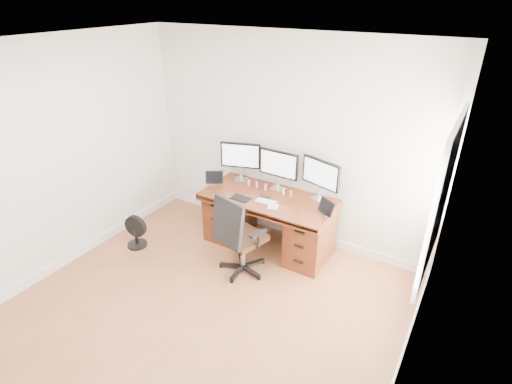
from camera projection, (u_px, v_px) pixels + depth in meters
The scene contains 20 objects.
ground at pixel (180, 334), 4.02m from camera, with size 4.50×4.50×0.00m, color #915937.
back_wall at pixel (286, 142), 5.13m from camera, with size 4.00×0.10×2.70m, color silver.
right_wall at pixel (411, 292), 2.58m from camera, with size 0.10×4.50×2.70m.
desk at pixel (269, 219), 5.24m from camera, with size 1.70×0.80×0.75m.
office_chair at pixel (240, 248), 4.76m from camera, with size 0.67×0.67×1.04m.
floor_fan at pixel (135, 232), 5.31m from camera, with size 0.31×0.26×0.45m.
monitor_left at pixel (241, 157), 5.38m from camera, with size 0.53×0.20×0.53m.
monitor_center at pixel (279, 165), 5.11m from camera, with size 0.55×0.15×0.53m.
monitor_right at pixel (321, 175), 4.85m from camera, with size 0.54×0.20×0.53m.
tablet_left at pixel (214, 178), 5.35m from camera, with size 0.24×0.19×0.19m.
tablet_right at pixel (326, 208), 4.62m from camera, with size 0.24×0.18×0.19m.
keyboard at pixel (266, 202), 4.93m from camera, with size 0.26×0.11×0.01m, color silver.
trackpad at pixel (273, 206), 4.82m from camera, with size 0.13×0.13×0.01m, color silver.
drawing_tablet at pixel (241, 198), 5.01m from camera, with size 0.24×0.16×0.01m, color black.
phone at pixel (266, 197), 5.04m from camera, with size 0.12×0.06×0.01m, color black.
figurine_pink at pixel (249, 182), 5.32m from camera, with size 0.04×0.04×0.09m.
figurine_blue at pixel (257, 184), 5.27m from camera, with size 0.04×0.04×0.09m.
figurine_purple at pixel (265, 187), 5.21m from camera, with size 0.04×0.04×0.09m.
figurine_yellow at pixel (284, 191), 5.09m from camera, with size 0.04×0.04×0.09m.
figurine_brown at pixel (291, 193), 5.04m from camera, with size 0.04×0.04×0.09m.
Camera 1 is at (2.16, -2.13, 3.10)m, focal length 28.00 mm.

